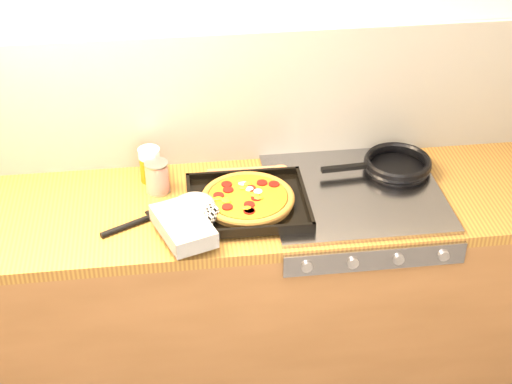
{
  "coord_description": "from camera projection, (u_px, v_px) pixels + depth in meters",
  "views": [
    {
      "loc": [
        -0.18,
        -1.12,
        2.42
      ],
      "look_at": [
        0.1,
        1.08,
        0.95
      ],
      "focal_mm": 55.0,
      "sensor_mm": 36.0,
      "label": 1
    }
  ],
  "objects": [
    {
      "name": "room_shell",
      "position": [
        217.0,
        100.0,
        2.8
      ],
      "size": [
        3.2,
        3.2,
        3.2
      ],
      "color": "white",
      "rests_on": "ground"
    },
    {
      "name": "counter_run",
      "position": [
        229.0,
        301.0,
        2.95
      ],
      "size": [
        3.2,
        0.62,
        0.9
      ],
      "color": "brown",
      "rests_on": "ground"
    },
    {
      "name": "stovetop",
      "position": [
        354.0,
        193.0,
        2.74
      ],
      "size": [
        0.6,
        0.56,
        0.02
      ],
      "primitive_type": "cube",
      "color": "gray",
      "rests_on": "counter_run"
    },
    {
      "name": "pizza_on_tray",
      "position": [
        230.0,
        206.0,
        2.61
      ],
      "size": [
        0.54,
        0.46,
        0.07
      ],
      "color": "black",
      "rests_on": "stovetop"
    },
    {
      "name": "frying_pan",
      "position": [
        396.0,
        164.0,
        2.84
      ],
      "size": [
        0.42,
        0.26,
        0.04
      ],
      "color": "black",
      "rests_on": "stovetop"
    },
    {
      "name": "tomato_can",
      "position": [
        157.0,
        177.0,
        2.72
      ],
      "size": [
        0.09,
        0.09,
        0.12
      ],
      "color": "#98100C",
      "rests_on": "counter_run"
    },
    {
      "name": "juice_glass",
      "position": [
        150.0,
        164.0,
        2.78
      ],
      "size": [
        0.1,
        0.1,
        0.13
      ],
      "color": "orange",
      "rests_on": "counter_run"
    },
    {
      "name": "wooden_spoon",
      "position": [
        256.0,
        169.0,
        2.86
      ],
      "size": [
        0.3,
        0.05,
        0.02
      ],
      "color": "#A66846",
      "rests_on": "counter_run"
    },
    {
      "name": "black_spatula",
      "position": [
        142.0,
        221.0,
        2.6
      ],
      "size": [
        0.27,
        0.18,
        0.02
      ],
      "color": "black",
      "rests_on": "counter_run"
    }
  ]
}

